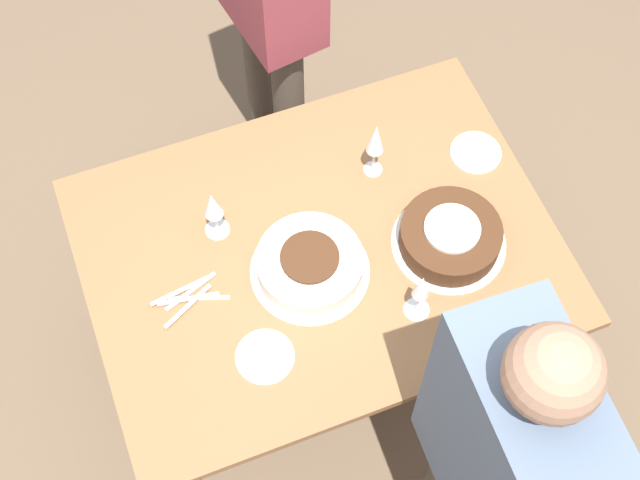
% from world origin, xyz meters
% --- Properties ---
extents(ground_plane, '(12.00, 12.00, 0.00)m').
position_xyz_m(ground_plane, '(0.00, 0.00, 0.00)').
color(ground_plane, brown).
extents(dining_table, '(1.32, 0.99, 0.75)m').
position_xyz_m(dining_table, '(0.00, 0.00, 0.63)').
color(dining_table, brown).
rests_on(dining_table, ground_plane).
extents(cake_center_white, '(0.33, 0.33, 0.09)m').
position_xyz_m(cake_center_white, '(-0.05, -0.06, 0.79)').
color(cake_center_white, white).
rests_on(cake_center_white, dining_table).
extents(cake_front_chocolate, '(0.32, 0.32, 0.09)m').
position_xyz_m(cake_front_chocolate, '(0.35, -0.12, 0.79)').
color(cake_front_chocolate, white).
rests_on(cake_front_chocolate, dining_table).
extents(wine_glass_near, '(0.06, 0.06, 0.22)m').
position_xyz_m(wine_glass_near, '(0.24, 0.19, 0.90)').
color(wine_glass_near, silver).
rests_on(wine_glass_near, dining_table).
extents(wine_glass_far, '(0.07, 0.07, 0.20)m').
position_xyz_m(wine_glass_far, '(0.18, -0.27, 0.88)').
color(wine_glass_far, silver).
rests_on(wine_glass_far, dining_table).
extents(wine_glass_extra, '(0.07, 0.07, 0.19)m').
position_xyz_m(wine_glass_extra, '(-0.25, 0.16, 0.88)').
color(wine_glass_extra, silver).
rests_on(wine_glass_extra, dining_table).
extents(dessert_plate_left, '(0.16, 0.16, 0.01)m').
position_xyz_m(dessert_plate_left, '(-0.25, -0.25, 0.75)').
color(dessert_plate_left, silver).
rests_on(dessert_plate_left, dining_table).
extents(dessert_plate_right, '(0.15, 0.15, 0.01)m').
position_xyz_m(dessert_plate_right, '(0.55, 0.14, 0.75)').
color(dessert_plate_right, silver).
rests_on(dessert_plate_right, dining_table).
extents(fork_pile, '(0.21, 0.12, 0.01)m').
position_xyz_m(fork_pile, '(-0.39, -0.02, 0.76)').
color(fork_pile, silver).
rests_on(fork_pile, dining_table).
extents(person_cutting, '(0.23, 0.41, 1.62)m').
position_xyz_m(person_cutting, '(0.14, -0.76, 0.98)').
color(person_cutting, '#4C4238').
rests_on(person_cutting, ground_plane).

